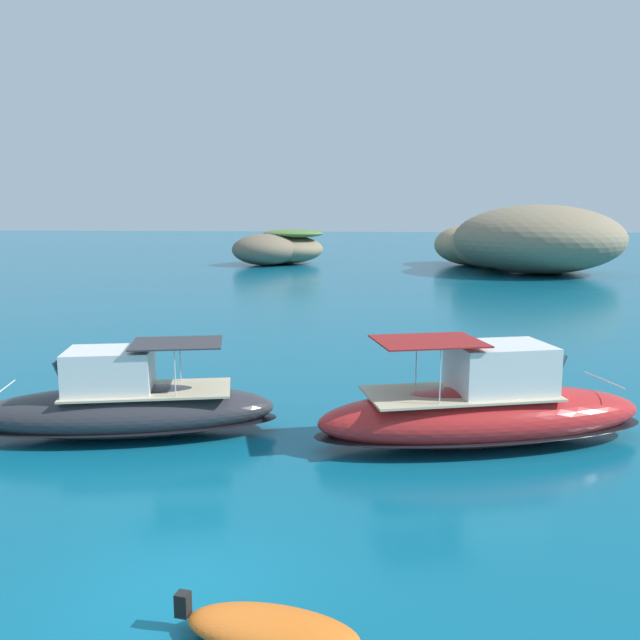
{
  "coord_description": "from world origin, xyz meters",
  "views": [
    {
      "loc": [
        3.36,
        -9.74,
        6.17
      ],
      "look_at": [
        0.17,
        18.6,
        1.55
      ],
      "focal_mm": 37.64,
      "sensor_mm": 36.0,
      "label": 1
    }
  ],
  "objects_px": {
    "islet_large": "(520,243)",
    "dinghy_tender": "(271,630)",
    "islet_small": "(278,248)",
    "motorboat_charcoal": "(125,407)",
    "motorboat_red": "(484,410)"
  },
  "relations": [
    {
      "from": "islet_large",
      "to": "dinghy_tender",
      "type": "relative_size",
      "value": 9.44
    },
    {
      "from": "islet_small",
      "to": "dinghy_tender",
      "type": "bearing_deg",
      "value": -80.15
    },
    {
      "from": "islet_small",
      "to": "dinghy_tender",
      "type": "height_order",
      "value": "islet_small"
    },
    {
      "from": "motorboat_red",
      "to": "dinghy_tender",
      "type": "relative_size",
      "value": 3.34
    },
    {
      "from": "islet_large",
      "to": "dinghy_tender",
      "type": "distance_m",
      "value": 65.58
    },
    {
      "from": "dinghy_tender",
      "to": "motorboat_charcoal",
      "type": "bearing_deg",
      "value": 123.62
    },
    {
      "from": "motorboat_charcoal",
      "to": "dinghy_tender",
      "type": "bearing_deg",
      "value": -56.38
    },
    {
      "from": "islet_small",
      "to": "dinghy_tender",
      "type": "distance_m",
      "value": 71.1
    },
    {
      "from": "motorboat_red",
      "to": "dinghy_tender",
      "type": "bearing_deg",
      "value": -114.48
    },
    {
      "from": "islet_large",
      "to": "motorboat_red",
      "type": "height_order",
      "value": "islet_large"
    },
    {
      "from": "dinghy_tender",
      "to": "islet_large",
      "type": "bearing_deg",
      "value": 77.06
    },
    {
      "from": "motorboat_red",
      "to": "islet_small",
      "type": "bearing_deg",
      "value": 104.94
    },
    {
      "from": "islet_large",
      "to": "dinghy_tender",
      "type": "bearing_deg",
      "value": -102.94
    },
    {
      "from": "islet_small",
      "to": "motorboat_red",
      "type": "distance_m",
      "value": 63.13
    },
    {
      "from": "islet_small",
      "to": "motorboat_charcoal",
      "type": "height_order",
      "value": "islet_small"
    }
  ]
}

